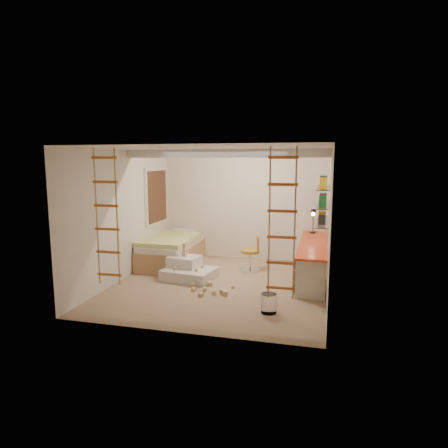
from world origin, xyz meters
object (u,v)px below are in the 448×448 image
(desk, at_px, (313,259))
(play_platform, at_px, (188,270))
(bed, at_px, (172,250))
(swivel_chair, at_px, (251,259))

(desk, xyz_separation_m, play_platform, (-2.46, -0.63, -0.23))
(bed, relative_size, swivel_chair, 2.59)
(desk, height_order, bed, desk)
(bed, distance_m, swivel_chair, 1.90)
(desk, xyz_separation_m, bed, (-3.20, 0.36, -0.07))
(desk, xyz_separation_m, swivel_chair, (-1.31, 0.22, -0.12))
(bed, bearing_deg, swivel_chair, -4.39)
(bed, bearing_deg, play_platform, -53.34)
(swivel_chair, height_order, play_platform, swivel_chair)
(desk, distance_m, swivel_chair, 1.33)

